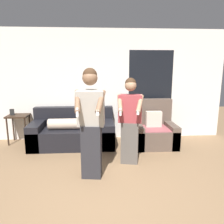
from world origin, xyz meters
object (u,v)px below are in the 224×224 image
Objects in this scene: person_left at (91,123)px; armchair at (153,131)px; person_right at (130,121)px; side_table at (18,120)px; couch at (73,132)px.

armchair is at bearing 46.15° from person_left.
person_right reaches higher than armchair.
armchair is 1.27m from person_right.
side_table is 0.47× the size of person_left.
person_left is at bearing -45.37° from side_table.
couch is at bearing 138.36° from person_right.
person_left is at bearing -143.61° from person_right.
armchair is 3.20m from side_table.
armchair is 2.11m from person_left.
person_left reaches higher than side_table.
couch is 1.81× the size of armchair.
person_right is (0.71, 0.52, -0.11)m from person_left.
side_table is at bearing 134.63° from person_left.
person_right is (1.17, -1.04, 0.51)m from couch.
side_table is at bearing 174.00° from armchair.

